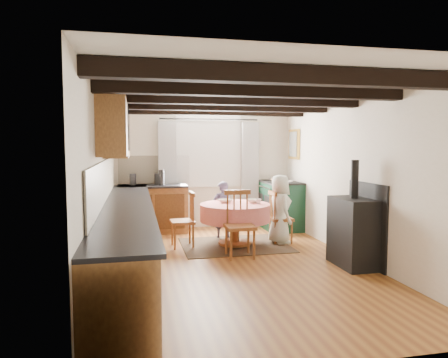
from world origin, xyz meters
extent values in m
cube|color=#955E27|center=(0.00, 0.00, 0.00)|extent=(3.60, 5.50, 0.00)
cube|color=white|center=(0.00, 0.00, 2.40)|extent=(3.60, 5.50, 0.00)
cube|color=silver|center=(0.00, 2.75, 1.20)|extent=(3.60, 0.00, 2.40)
cube|color=silver|center=(0.00, -2.75, 1.20)|extent=(3.60, 0.00, 2.40)
cube|color=silver|center=(-1.80, 0.00, 1.20)|extent=(0.00, 5.50, 2.40)
cube|color=silver|center=(1.80, 0.00, 1.20)|extent=(0.00, 5.50, 2.40)
cube|color=black|center=(0.00, -2.00, 2.31)|extent=(3.60, 0.16, 0.16)
cube|color=black|center=(0.00, -1.00, 2.31)|extent=(3.60, 0.16, 0.16)
cube|color=black|center=(0.00, 0.00, 2.31)|extent=(3.60, 0.16, 0.16)
cube|color=black|center=(0.00, 1.00, 2.31)|extent=(3.60, 0.16, 0.16)
cube|color=black|center=(0.00, 2.00, 2.31)|extent=(3.60, 0.16, 0.16)
cube|color=beige|center=(-1.78, 0.30, 1.20)|extent=(0.02, 4.50, 0.55)
cube|color=beige|center=(-1.00, 2.73, 1.20)|extent=(1.40, 0.02, 0.55)
cube|color=#9D6732|center=(-1.50, 0.00, 0.44)|extent=(0.60, 5.30, 0.88)
cube|color=#9D6732|center=(-1.05, 2.45, 0.44)|extent=(1.30, 0.60, 0.88)
cube|color=black|center=(-1.48, 0.00, 0.90)|extent=(0.64, 5.30, 0.04)
cube|color=black|center=(-1.05, 2.43, 0.90)|extent=(1.30, 0.64, 0.04)
cube|color=#9D6732|center=(-1.63, 1.20, 1.95)|extent=(0.34, 1.80, 0.90)
cube|color=#9D6732|center=(-1.63, -0.30, 1.90)|extent=(0.34, 0.90, 0.70)
cube|color=white|center=(0.10, 2.73, 1.60)|extent=(1.34, 0.03, 1.54)
cube|color=white|center=(0.10, 2.74, 1.60)|extent=(1.20, 0.01, 1.40)
cube|color=#ACACAC|center=(-0.75, 2.65, 1.10)|extent=(0.35, 0.10, 2.10)
cube|color=#ACACAC|center=(0.95, 2.65, 1.10)|extent=(0.35, 0.10, 2.10)
cylinder|color=black|center=(0.10, 2.65, 2.20)|extent=(2.00, 0.03, 0.03)
cube|color=gold|center=(1.77, 2.30, 1.70)|extent=(0.04, 0.50, 0.60)
cylinder|color=silver|center=(1.05, 2.72, 1.70)|extent=(0.30, 0.02, 0.30)
cube|color=#4C331D|center=(0.25, 1.08, 0.01)|extent=(1.77, 1.37, 0.01)
imported|color=#474566|center=(0.16, 1.69, 0.52)|extent=(0.41, 0.30, 1.03)
imported|color=beige|center=(1.04, 1.08, 0.59)|extent=(0.41, 0.60, 1.18)
imported|color=silver|center=(0.13, 1.28, 0.73)|extent=(0.33, 0.33, 0.06)
imported|color=silver|center=(0.58, 1.14, 0.74)|extent=(0.24, 0.24, 0.06)
imported|color=silver|center=(0.63, 1.01, 0.75)|extent=(0.12, 0.12, 0.08)
cylinder|color=#262628|center=(-1.42, 2.50, 1.03)|extent=(0.13, 0.13, 0.22)
cylinder|color=#262628|center=(-0.92, 2.51, 1.03)|extent=(0.19, 0.19, 0.21)
cylinder|color=#262628|center=(-0.88, 2.33, 1.07)|extent=(0.11, 0.11, 0.30)
camera|label=1|loc=(-1.36, -5.52, 1.69)|focal=32.95mm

